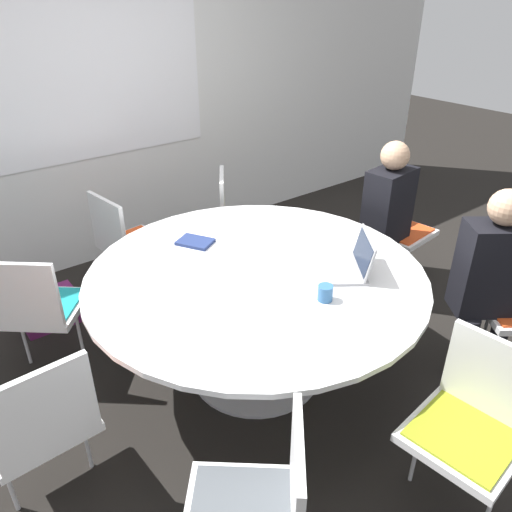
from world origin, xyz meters
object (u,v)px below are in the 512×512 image
object	(u,v)px
person_1	(389,210)
handbag	(50,310)
person_0	(492,274)
chair_1	(394,221)
chair_2	(239,215)
chair_5	(40,420)
chair_4	(37,304)
chair_7	(473,419)
spiral_notebook	(195,242)
chair_3	(126,238)
chair_6	(260,506)
coffee_cup	(325,293)
laptop	(353,262)

from	to	relation	value
person_1	handbag	distance (m)	2.51
person_0	chair_1	bearing A→B (deg)	-78.74
chair_2	chair_5	xyz separation A→B (m)	(-1.93, -1.21, 0.00)
chair_4	person_1	size ratio (longest dim) A/B	0.71
chair_2	person_0	size ratio (longest dim) A/B	0.71
person_0	handbag	distance (m)	2.86
chair_7	person_1	world-z (taller)	person_1
chair_5	spiral_notebook	size ratio (longest dim) A/B	3.32
chair_3	chair_6	bearing A→B (deg)	-20.76
chair_1	chair_5	distance (m)	2.84
chair_6	person_0	world-z (taller)	person_0
chair_1	person_1	size ratio (longest dim) A/B	0.71
chair_2	spiral_notebook	size ratio (longest dim) A/B	3.32
chair_2	handbag	world-z (taller)	chair_2
chair_4	coffee_cup	distance (m)	1.67
chair_6	laptop	xyz separation A→B (m)	(1.20, 0.69, 0.27)
chair_6	person_1	distance (m)	2.39
chair_5	chair_7	world-z (taller)	same
person_0	handbag	xyz separation A→B (m)	(-1.91, 2.05, -0.56)
chair_3	coffee_cup	distance (m)	1.74
chair_1	person_0	bearing A→B (deg)	58.38
chair_2	person_0	bearing A→B (deg)	46.40
chair_6	person_1	world-z (taller)	person_1
chair_2	spiral_notebook	xyz separation A→B (m)	(-0.75, -0.58, 0.23)
chair_2	chair_3	world-z (taller)	same
chair_4	chair_7	xyz separation A→B (m)	(1.21, -2.03, 0.00)
chair_6	person_0	size ratio (longest dim) A/B	0.71
chair_5	chair_3	bearing A→B (deg)	50.45
chair_7	handbag	xyz separation A→B (m)	(-1.06, 2.50, -0.37)
chair_1	handbag	bearing A→B (deg)	-29.10
chair_1	chair_5	xyz separation A→B (m)	(-2.82, -0.37, 0.00)
chair_1	laptop	distance (m)	1.28
chair_5	chair_7	bearing A→B (deg)	-40.11
chair_4	person_0	world-z (taller)	person_0
handbag	chair_1	bearing A→B (deg)	-22.74
chair_2	chair_4	world-z (taller)	same
chair_3	spiral_notebook	bearing A→B (deg)	3.51
chair_6	person_0	bearing A→B (deg)	-43.24
chair_4	chair_7	world-z (taller)	same
chair_4	handbag	bearing A→B (deg)	112.99
chair_2	chair_3	bearing A→B (deg)	-65.95
chair_3	chair_7	xyz separation A→B (m)	(0.44, -2.50, 0.00)
chair_1	spiral_notebook	world-z (taller)	chair_1
chair_6	coffee_cup	distance (m)	1.08
chair_2	person_1	xyz separation A→B (m)	(0.66, -0.95, 0.20)
chair_4	chair_6	size ratio (longest dim) A/B	1.00
chair_6	handbag	bearing A→B (deg)	42.41
chair_7	coffee_cup	world-z (taller)	chair_7
laptop	handbag	bearing A→B (deg)	-104.12
chair_6	chair_4	bearing A→B (deg)	47.79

